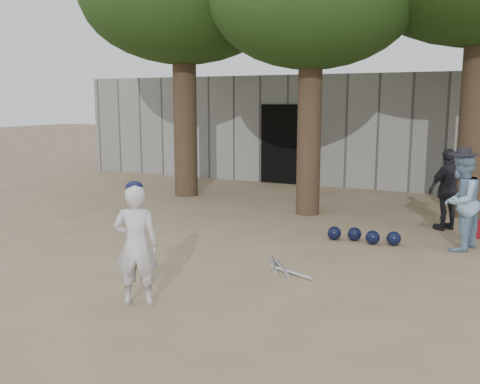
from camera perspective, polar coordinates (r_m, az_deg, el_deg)
The scene contains 7 objects.
ground at distance 7.68m, azimuth -7.36°, elevation -7.82°, with size 70.00×70.00×0.00m, color #937C5E.
boy_player at distance 6.17m, azimuth -11.01°, elevation -5.56°, with size 0.51×0.33×1.39m, color silver.
spectator_blue at distance 8.93m, azimuth 22.44°, elevation -0.95°, with size 0.74×0.58×1.53m, color #80A4C6.
spectator_dark at distance 10.25m, azimuth 21.33°, elevation 0.25°, with size 0.86×0.36×1.47m, color black.
back_building at distance 16.96m, azimuth 12.05°, elevation 6.80°, with size 16.00×5.24×3.00m.
helmet_row at distance 9.03m, azimuth 13.04°, elevation -4.57°, with size 1.19×0.32×0.23m.
bat_pile at distance 7.45m, azimuth 4.52°, elevation -8.11°, with size 0.89×0.76×0.06m.
Camera 1 is at (4.03, -6.12, 2.31)m, focal length 40.00 mm.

